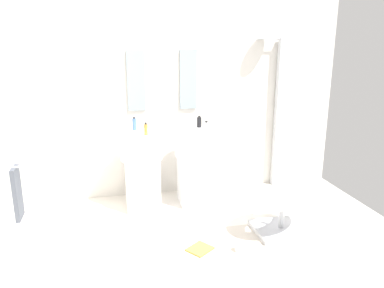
# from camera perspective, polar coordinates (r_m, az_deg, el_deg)

# --- Properties ---
(ground_plane) EXTENTS (4.80, 3.60, 0.04)m
(ground_plane) POSITION_cam_1_polar(r_m,az_deg,el_deg) (3.81, -0.40, -16.55)
(ground_plane) COLOR silver
(rear_partition) EXTENTS (4.80, 0.10, 2.60)m
(rear_partition) POSITION_cam_1_polar(r_m,az_deg,el_deg) (4.91, -4.56, 7.15)
(rear_partition) COLOR silver
(rear_partition) RESTS_ON ground_plane
(pedestal_sink_left) EXTENTS (0.51, 0.51, 1.05)m
(pedestal_sink_left) POSITION_cam_1_polar(r_m,az_deg,el_deg) (4.59, -7.63, -3.43)
(pedestal_sink_left) COLOR white
(pedestal_sink_left) RESTS_ON ground_plane
(pedestal_sink_right) EXTENTS (0.51, 0.51, 1.05)m
(pedestal_sink_right) POSITION_cam_1_polar(r_m,az_deg,el_deg) (4.69, 0.52, -2.89)
(pedestal_sink_right) COLOR white
(pedestal_sink_right) RESTS_ON ground_plane
(vanity_mirror_left) EXTENTS (0.22, 0.03, 0.75)m
(vanity_mirror_left) POSITION_cam_1_polar(r_m,az_deg,el_deg) (4.78, -8.51, 9.51)
(vanity_mirror_left) COLOR #8C9EA8
(vanity_mirror_right) EXTENTS (0.22, 0.03, 0.75)m
(vanity_mirror_right) POSITION_cam_1_polar(r_m,az_deg,el_deg) (4.88, -0.56, 9.78)
(vanity_mirror_right) COLOR #8C9EA8
(shower_column) EXTENTS (0.49, 0.24, 2.05)m
(shower_column) POSITION_cam_1_polar(r_m,az_deg,el_deg) (5.30, 13.14, 4.98)
(shower_column) COLOR #B7BABF
(shower_column) RESTS_ON ground_plane
(lounge_chair) EXTENTS (1.03, 1.03, 0.65)m
(lounge_chair) POSITION_cam_1_polar(r_m,az_deg,el_deg) (4.12, 13.56, -8.66)
(lounge_chair) COLOR #B7BABF
(lounge_chair) RESTS_ON ground_plane
(towel_rack) EXTENTS (0.37, 0.22, 0.95)m
(towel_rack) POSITION_cam_1_polar(r_m,az_deg,el_deg) (3.83, -25.44, -7.10)
(towel_rack) COLOR #B7BABF
(towel_rack) RESTS_ON ground_plane
(area_rug) EXTENTS (1.26, 0.82, 0.01)m
(area_rug) POSITION_cam_1_polar(r_m,az_deg,el_deg) (3.89, 4.81, -15.45)
(area_rug) COLOR beige
(area_rug) RESTS_ON ground_plane
(magazine_ochre) EXTENTS (0.30, 0.29, 0.02)m
(magazine_ochre) POSITION_cam_1_polar(r_m,az_deg,el_deg) (3.83, 1.21, -15.69)
(magazine_ochre) COLOR gold
(magazine_ochre) RESTS_ON area_rug
(coffee_mug) EXTENTS (0.09, 0.09, 0.08)m
(coffee_mug) POSITION_cam_1_polar(r_m,az_deg,el_deg) (3.82, 7.32, -15.36)
(coffee_mug) COLOR white
(coffee_mug) RESTS_ON area_rug
(soap_bottle_blue) EXTENTS (0.05, 0.05, 0.16)m
(soap_bottle_blue) POSITION_cam_1_polar(r_m,az_deg,el_deg) (4.62, -8.77, 3.03)
(soap_bottle_blue) COLOR #4C72B7
(soap_bottle_blue) RESTS_ON pedestal_sink_left
(soap_bottle_white) EXTENTS (0.05, 0.05, 0.14)m
(soap_bottle_white) POSITION_cam_1_polar(r_m,az_deg,el_deg) (4.46, 2.19, 2.59)
(soap_bottle_white) COLOR white
(soap_bottle_white) RESTS_ON pedestal_sink_right
(soap_bottle_amber) EXTENTS (0.04, 0.04, 0.15)m
(soap_bottle_amber) POSITION_cam_1_polar(r_m,az_deg,el_deg) (4.34, -7.04, 2.22)
(soap_bottle_amber) COLOR #C68C38
(soap_bottle_amber) RESTS_ON pedestal_sink_left
(soap_bottle_black) EXTENTS (0.06, 0.06, 0.15)m
(soap_bottle_black) POSITION_cam_1_polar(r_m,az_deg,el_deg) (4.72, 1.11, 3.36)
(soap_bottle_black) COLOR black
(soap_bottle_black) RESTS_ON pedestal_sink_right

